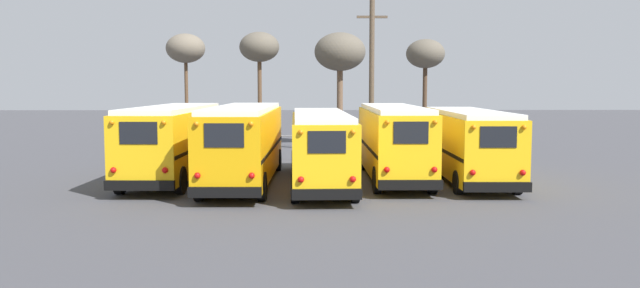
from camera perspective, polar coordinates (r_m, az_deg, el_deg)
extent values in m
plane|color=#424247|center=(26.84, 0.00, -3.52)|extent=(160.00, 160.00, 0.00)
cube|color=yellow|center=(28.12, -13.23, 0.26)|extent=(2.76, 10.06, 2.68)
cube|color=white|center=(28.03, -13.30, 3.19)|extent=(2.55, 9.65, 0.20)
cube|color=black|center=(23.44, -16.17, -3.66)|extent=(2.54, 0.27, 0.36)
cube|color=black|center=(23.25, -16.27, 0.97)|extent=(1.37, 0.07, 0.80)
sphere|color=red|center=(23.64, -18.38, -2.28)|extent=(0.22, 0.22, 0.22)
sphere|color=orange|center=(23.48, -18.50, 1.89)|extent=(0.18, 0.18, 0.18)
sphere|color=red|center=(23.09, -14.00, -2.34)|extent=(0.22, 0.22, 0.22)
sphere|color=orange|center=(22.93, -14.09, 1.93)|extent=(0.18, 0.18, 0.18)
cube|color=black|center=(28.47, -15.68, -0.14)|extent=(0.29, 9.79, 0.14)
cube|color=black|center=(27.86, -10.72, -0.15)|extent=(0.29, 9.79, 0.14)
cylinder|color=black|center=(32.09, -13.60, -1.25)|extent=(0.31, 1.09, 1.08)
cylinder|color=black|center=(31.58, -9.51, -1.27)|extent=(0.31, 1.09, 1.08)
cylinder|color=black|center=(25.06, -17.82, -3.17)|extent=(0.31, 1.09, 1.08)
cylinder|color=black|center=(24.41, -12.63, -3.26)|extent=(0.31, 1.09, 1.08)
cube|color=#E5A00C|center=(26.51, -6.95, 0.10)|extent=(2.60, 10.73, 2.72)
cube|color=white|center=(26.42, -6.99, 3.25)|extent=(2.40, 10.30, 0.20)
cube|color=black|center=(21.37, -8.70, -4.38)|extent=(2.49, 0.24, 0.36)
cube|color=black|center=(21.16, -8.77, 0.78)|extent=(1.34, 0.05, 0.82)
sphere|color=red|center=(21.44, -11.15, -2.86)|extent=(0.22, 0.22, 0.22)
sphere|color=orange|center=(21.26, -11.24, 1.82)|extent=(0.18, 0.18, 0.18)
sphere|color=red|center=(21.15, -6.27, -2.90)|extent=(0.22, 0.22, 0.22)
sphere|color=orange|center=(20.97, -6.32, 1.85)|extent=(0.18, 0.18, 0.18)
cube|color=black|center=(26.71, -9.57, -0.34)|extent=(0.18, 10.48, 0.14)
cube|color=black|center=(26.41, -4.29, -0.35)|extent=(0.18, 10.48, 0.14)
cylinder|color=black|center=(30.78, -8.11, -1.44)|extent=(0.30, 1.06, 1.06)
cylinder|color=black|center=(30.53, -3.86, -1.46)|extent=(0.30, 1.06, 1.06)
cylinder|color=black|center=(22.88, -11.02, -3.83)|extent=(0.30, 1.06, 1.06)
cylinder|color=black|center=(22.55, -5.30, -3.89)|extent=(0.30, 1.06, 1.06)
cube|color=yellow|center=(25.99, 0.02, -0.26)|extent=(2.61, 10.73, 2.48)
cube|color=white|center=(25.89, 0.02, 2.69)|extent=(2.41, 10.29, 0.20)
cube|color=black|center=(20.81, 0.63, -4.62)|extent=(2.35, 0.27, 0.36)
cube|color=black|center=(20.61, 0.64, 0.17)|extent=(1.27, 0.07, 0.74)
sphere|color=red|center=(20.69, -1.75, -3.27)|extent=(0.22, 0.22, 0.22)
sphere|color=orange|center=(20.52, -1.77, 1.10)|extent=(0.18, 0.18, 0.18)
sphere|color=red|center=(20.78, 3.02, -3.24)|extent=(0.22, 0.22, 0.22)
sphere|color=orange|center=(20.61, 3.04, 1.11)|extent=(0.18, 0.18, 0.18)
cube|color=black|center=(25.99, -2.54, -0.68)|extent=(0.33, 10.45, 0.14)
cube|color=black|center=(26.08, 2.58, -0.66)|extent=(0.33, 10.45, 0.14)
cylinder|color=black|center=(30.09, -2.34, -1.58)|extent=(0.31, 1.03, 1.02)
cylinder|color=black|center=(30.17, 1.74, -1.56)|extent=(0.31, 1.03, 1.02)
cylinder|color=black|center=(22.11, -2.33, -4.11)|extent=(0.31, 1.03, 1.02)
cylinder|color=black|center=(22.21, 3.22, -4.06)|extent=(0.31, 1.03, 1.02)
cube|color=yellow|center=(27.46, 6.71, 0.25)|extent=(2.34, 9.52, 2.69)
cube|color=white|center=(27.37, 6.74, 3.26)|extent=(2.15, 9.14, 0.20)
cube|color=black|center=(22.90, 8.27, -3.72)|extent=(2.35, 0.21, 0.36)
cube|color=black|center=(22.70, 8.32, 1.03)|extent=(1.27, 0.03, 0.81)
sphere|color=red|center=(22.68, 6.13, -2.36)|extent=(0.22, 0.22, 0.22)
sphere|color=orange|center=(22.52, 6.18, 2.00)|extent=(0.18, 0.18, 0.18)
sphere|color=red|center=(22.96, 10.42, -2.32)|extent=(0.22, 0.22, 0.22)
sphere|color=orange|center=(22.80, 10.49, 1.98)|extent=(0.18, 0.18, 0.18)
cube|color=black|center=(27.35, 4.29, -0.18)|extent=(0.06, 9.32, 0.14)
cube|color=black|center=(27.66, 9.09, -0.17)|extent=(0.06, 9.32, 0.14)
cylinder|color=black|center=(30.89, 3.87, -1.37)|extent=(0.28, 1.06, 1.06)
cylinder|color=black|center=(31.14, 7.80, -1.35)|extent=(0.28, 1.06, 1.06)
cylinder|color=black|center=(24.07, 5.23, -3.29)|extent=(0.28, 1.06, 1.06)
cylinder|color=black|center=(24.39, 10.25, -3.24)|extent=(0.28, 1.06, 1.06)
cube|color=yellow|center=(27.75, 13.39, -0.04)|extent=(2.57, 9.31, 2.56)
cube|color=white|center=(27.66, 13.45, 2.81)|extent=(2.37, 8.94, 0.20)
cube|color=black|center=(23.39, 15.91, -3.80)|extent=(2.45, 0.25, 0.36)
cube|color=black|center=(23.20, 16.00, 0.62)|extent=(1.32, 0.05, 0.77)
sphere|color=red|center=(23.08, 13.79, -2.56)|extent=(0.22, 0.22, 0.22)
sphere|color=orange|center=(22.91, 13.88, 1.51)|extent=(0.18, 0.18, 0.18)
sphere|color=red|center=(23.56, 18.05, -2.51)|extent=(0.22, 0.22, 0.22)
sphere|color=orange|center=(23.40, 18.17, 1.47)|extent=(0.18, 0.18, 0.18)
cube|color=black|center=(27.52, 10.92, -0.44)|extent=(0.19, 9.08, 0.14)
cube|color=black|center=(28.07, 15.79, -0.43)|extent=(0.19, 9.08, 0.14)
cylinder|color=black|center=(30.90, 9.93, -1.57)|extent=(0.30, 0.93, 0.92)
cylinder|color=black|center=(31.35, 13.97, -1.55)|extent=(0.30, 0.93, 0.92)
cylinder|color=black|center=(24.41, 12.53, -3.45)|extent=(0.30, 0.93, 0.92)
cylinder|color=black|center=(24.98, 17.56, -3.37)|extent=(0.30, 0.93, 0.92)
cylinder|color=brown|center=(37.13, 4.74, 6.09)|extent=(0.31, 0.31, 9.27)
cube|color=brown|center=(37.34, 4.79, 11.50)|extent=(1.80, 0.14, 0.14)
cylinder|color=brown|center=(42.99, 1.82, 3.49)|extent=(0.41, 0.41, 5.50)
ellipsoid|color=#5B5447|center=(43.03, 1.84, 8.43)|extent=(3.49, 3.49, 2.62)
cylinder|color=brown|center=(45.37, -12.10, 3.80)|extent=(0.25, 0.25, 6.02)
ellipsoid|color=#6B6051|center=(45.43, -12.19, 8.55)|extent=(2.74, 2.74, 2.06)
cylinder|color=#473323|center=(46.40, 9.55, 3.68)|extent=(0.32, 0.32, 5.70)
ellipsoid|color=#5B5447|center=(46.44, 9.62, 8.15)|extent=(2.81, 2.81, 2.11)
cylinder|color=brown|center=(41.88, -5.52, 3.75)|extent=(0.27, 0.27, 5.98)
ellipsoid|color=#5B5447|center=(41.94, -5.57, 8.83)|extent=(2.64, 2.64, 1.98)
cylinder|color=#939399|center=(35.66, -17.15, -0.43)|extent=(0.06, 0.06, 1.40)
cylinder|color=#939399|center=(35.01, -13.06, -0.43)|extent=(0.06, 0.06, 1.40)
cylinder|color=#939399|center=(34.54, -8.83, -0.43)|extent=(0.06, 0.06, 1.40)
cylinder|color=#939399|center=(34.27, -4.51, -0.43)|extent=(0.06, 0.06, 1.40)
cylinder|color=#939399|center=(34.20, -0.15, -0.42)|extent=(0.06, 0.06, 1.40)
cylinder|color=#939399|center=(34.32, 4.21, -0.42)|extent=(0.06, 0.06, 1.40)
cylinder|color=#939399|center=(34.64, 8.51, -0.41)|extent=(0.06, 0.06, 1.40)
cylinder|color=#939399|center=(35.15, 12.71, -0.40)|extent=(0.06, 0.06, 1.40)
cylinder|color=#939399|center=(35.84, 16.76, -0.39)|extent=(0.06, 0.06, 1.40)
cylinder|color=#939399|center=(34.13, -0.15, 0.74)|extent=(20.86, 0.04, 0.04)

